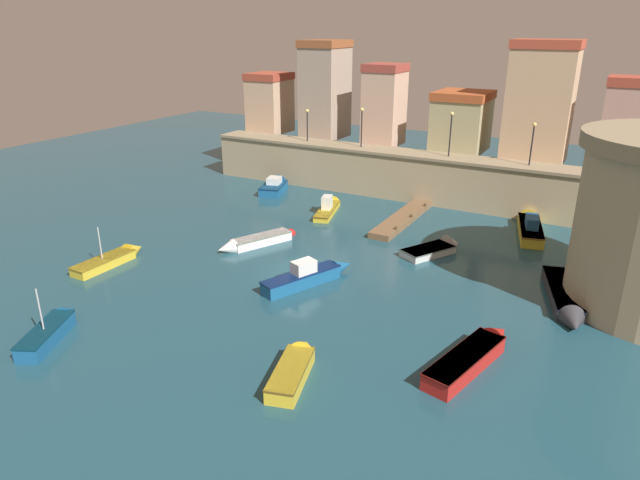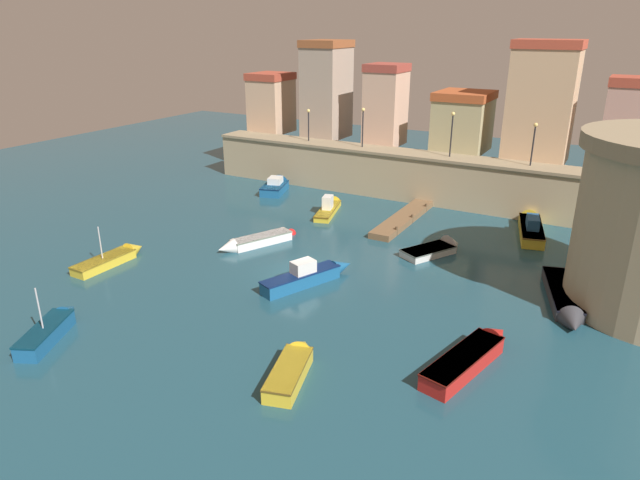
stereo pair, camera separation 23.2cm
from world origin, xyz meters
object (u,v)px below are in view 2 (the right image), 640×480
(moored_boat_8, at_px, (330,206))
(moored_boat_5, at_px, (565,301))
(moored_boat_6, at_px, (252,242))
(moored_boat_0, at_px, (310,275))
(moored_boat_7, at_px, (439,248))
(mooring_buoy_0, at_px, (291,234))
(quay_lamp_1, at_px, (363,121))
(moored_boat_3, at_px, (531,226))
(quay_lamp_3, at_px, (534,137))
(moored_boat_2, at_px, (472,355))
(moored_boat_9, at_px, (293,366))
(moored_boat_10, at_px, (51,328))
(moored_boat_1, at_px, (277,185))
(quay_lamp_0, at_px, (309,120))
(quay_lamp_2, at_px, (452,127))
(moored_boat_4, at_px, (114,258))

(moored_boat_8, bearing_deg, moored_boat_5, -129.97)
(moored_boat_6, bearing_deg, moored_boat_0, 89.08)
(moored_boat_5, relative_size, moored_boat_7, 1.52)
(moored_boat_7, xyz_separation_m, mooring_buoy_0, (-10.81, -1.91, -0.27))
(quay_lamp_1, relative_size, moored_boat_3, 0.47)
(quay_lamp_3, relative_size, moored_boat_2, 0.50)
(quay_lamp_3, relative_size, moored_boat_0, 0.52)
(moored_boat_0, distance_m, moored_boat_9, 9.48)
(mooring_buoy_0, bearing_deg, moored_boat_7, 10.01)
(moored_boat_8, height_order, moored_boat_10, moored_boat_10)
(moored_boat_1, relative_size, moored_boat_5, 0.65)
(moored_boat_2, height_order, moored_boat_6, moored_boat_2)
(moored_boat_5, bearing_deg, quay_lamp_0, -136.95)
(quay_lamp_2, distance_m, moored_boat_10, 33.73)
(moored_boat_7, bearing_deg, quay_lamp_3, 10.92)
(quay_lamp_0, relative_size, moored_boat_0, 0.46)
(moored_boat_2, height_order, moored_boat_5, moored_boat_2)
(moored_boat_4, height_order, moored_boat_8, moored_boat_4)
(moored_boat_0, bearing_deg, moored_boat_5, -50.31)
(quay_lamp_2, relative_size, moored_boat_9, 0.77)
(moored_boat_2, bearing_deg, moored_boat_1, 63.78)
(quay_lamp_2, xyz_separation_m, quay_lamp_3, (6.57, -0.00, -0.21))
(moored_boat_4, bearing_deg, quay_lamp_3, -42.09)
(quay_lamp_0, bearing_deg, moored_boat_10, -83.76)
(quay_lamp_3, bearing_deg, moored_boat_9, -99.40)
(moored_boat_4, xyz_separation_m, moored_boat_6, (6.24, 6.75, 0.02))
(moored_boat_1, distance_m, moored_boat_9, 29.88)
(moored_boat_0, distance_m, moored_boat_8, 14.32)
(quay_lamp_0, height_order, moored_boat_10, quay_lamp_0)
(moored_boat_6, relative_size, moored_boat_8, 0.88)
(moored_boat_6, xyz_separation_m, mooring_buoy_0, (1.04, 3.54, -0.35))
(moored_boat_5, height_order, moored_boat_8, moored_boat_8)
(moored_boat_7, xyz_separation_m, moored_boat_8, (-10.92, 4.51, 0.10))
(quay_lamp_2, relative_size, moored_boat_10, 0.76)
(quay_lamp_2, distance_m, mooring_buoy_0, 16.58)
(moored_boat_0, xyz_separation_m, moored_boat_7, (5.24, 8.63, -0.27))
(moored_boat_2, distance_m, moored_boat_10, 20.72)
(moored_boat_5, bearing_deg, moored_boat_10, -69.87)
(moored_boat_2, bearing_deg, quay_lamp_2, 33.65)
(moored_boat_6, bearing_deg, quay_lamp_0, -138.32)
(quay_lamp_0, height_order, moored_boat_8, quay_lamp_0)
(quay_lamp_0, relative_size, moored_boat_7, 0.61)
(quay_lamp_1, height_order, moored_boat_8, quay_lamp_1)
(quay_lamp_3, height_order, moored_boat_9, quay_lamp_3)
(quay_lamp_1, xyz_separation_m, moored_boat_3, (15.95, -3.86, -6.00))
(quay_lamp_2, relative_size, moored_boat_3, 0.50)
(moored_boat_8, relative_size, mooring_buoy_0, 8.40)
(moored_boat_0, bearing_deg, quay_lamp_2, 16.10)
(moored_boat_5, distance_m, mooring_buoy_0, 19.62)
(moored_boat_3, bearing_deg, moored_boat_5, -174.63)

